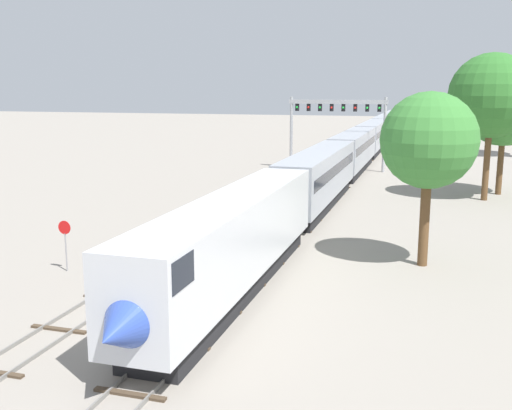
% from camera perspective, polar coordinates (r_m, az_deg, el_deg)
% --- Properties ---
extents(ground_plane, '(400.00, 400.00, 0.00)m').
position_cam_1_polar(ground_plane, '(26.77, -9.62, -11.00)').
color(ground_plane, gray).
extents(track_main, '(2.60, 200.00, 0.16)m').
position_cam_1_polar(track_main, '(83.27, 10.19, 4.10)').
color(track_main, slate).
rests_on(track_main, ground).
extents(track_near, '(2.60, 160.00, 0.16)m').
position_cam_1_polar(track_near, '(64.64, 3.29, 2.27)').
color(track_near, slate).
rests_on(track_near, ground).
extents(passenger_train, '(3.04, 136.65, 4.80)m').
position_cam_1_polar(passenger_train, '(85.15, 10.42, 5.97)').
color(passenger_train, silver).
rests_on(passenger_train, ground).
extents(signal_gantry, '(12.10, 0.49, 8.99)m').
position_cam_1_polar(signal_gantry, '(74.03, 7.80, 8.43)').
color(signal_gantry, '#999BA0').
rests_on(signal_gantry, ground).
extents(stop_sign, '(0.76, 0.08, 2.88)m').
position_cam_1_polar(stop_sign, '(34.47, -17.84, -3.08)').
color(stop_sign, gray).
rests_on(stop_sign, ground).
extents(trackside_tree_left, '(7.50, 7.50, 13.13)m').
position_cam_1_polar(trackside_tree_left, '(57.14, 21.67, 9.70)').
color(trackside_tree_left, brown).
rests_on(trackside_tree_left, ground).
extents(trackside_tree_mid, '(5.39, 5.39, 9.89)m').
position_cam_1_polar(trackside_tree_mid, '(34.40, 16.26, 5.90)').
color(trackside_tree_mid, brown).
rests_on(trackside_tree_mid, ground).
extents(trackside_tree_right, '(7.22, 7.22, 11.86)m').
position_cam_1_polar(trackside_tree_right, '(60.90, 22.76, 8.60)').
color(trackside_tree_right, brown).
rests_on(trackside_tree_right, ground).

